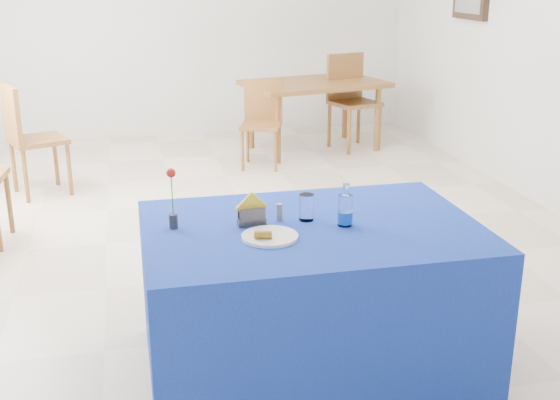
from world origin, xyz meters
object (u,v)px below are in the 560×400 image
(oak_table, at_px, (314,89))
(plate, at_px, (270,236))
(chair_bg_left, at_px, (262,117))
(chair_win_b, at_px, (27,132))
(water_bottle, at_px, (345,211))
(blue_table, at_px, (311,297))
(chair_bg_right, at_px, (350,94))

(oak_table, bearing_deg, plate, -107.84)
(plate, height_order, chair_bg_left, chair_bg_left)
(chair_bg_left, distance_m, chair_win_b, 2.26)
(chair_bg_left, bearing_deg, water_bottle, -76.46)
(blue_table, bearing_deg, water_bottle, -13.41)
(chair_win_b, bearing_deg, plate, -178.68)
(chair_win_b, bearing_deg, chair_bg_right, -93.69)
(blue_table, distance_m, chair_bg_left, 3.83)
(oak_table, relative_size, chair_win_b, 1.65)
(blue_table, bearing_deg, oak_table, 74.49)
(plate, distance_m, blue_table, 0.47)
(plate, distance_m, chair_bg_right, 4.82)
(water_bottle, height_order, chair_bg_right, chair_bg_right)
(plate, distance_m, water_bottle, 0.40)
(chair_win_b, bearing_deg, chair_bg_left, -97.89)
(plate, bearing_deg, chair_bg_right, 67.49)
(plate, relative_size, blue_table, 0.16)
(plate, bearing_deg, blue_table, 27.93)
(plate, xyz_separation_m, oak_table, (1.43, 4.43, -0.09))
(blue_table, relative_size, chair_bg_left, 1.85)
(water_bottle, relative_size, oak_table, 0.13)
(plate, bearing_deg, chair_bg_left, 79.26)
(plate, bearing_deg, chair_win_b, 113.18)
(oak_table, xyz_separation_m, chair_bg_right, (0.42, 0.02, -0.08))
(oak_table, height_order, chair_bg_right, chair_bg_right)
(oak_table, xyz_separation_m, chair_bg_left, (-0.68, -0.51, -0.18))
(blue_table, bearing_deg, chair_bg_right, 69.55)
(plate, distance_m, chair_bg_left, 4.00)
(oak_table, bearing_deg, chair_bg_right, 3.15)
(water_bottle, relative_size, chair_bg_right, 0.21)
(blue_table, xyz_separation_m, chair_bg_left, (0.51, 3.80, 0.12))
(water_bottle, height_order, chair_win_b, chair_win_b)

